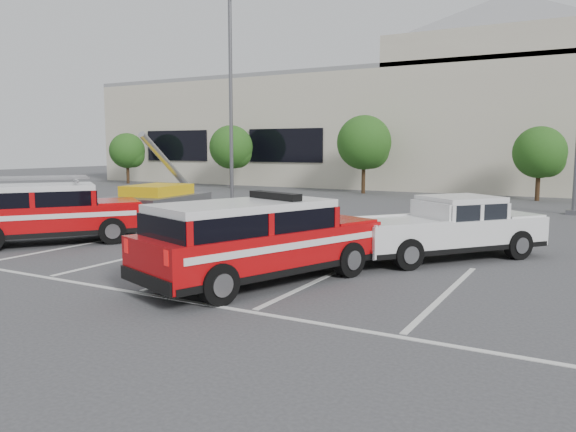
# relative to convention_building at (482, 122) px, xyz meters

# --- Properties ---
(ground) EXTENTS (120.00, 120.00, 0.00)m
(ground) POSITION_rel_convention_building_xyz_m (-0.18, -31.86, -4.72)
(ground) COLOR #3B3B3E
(ground) RESTS_ON ground
(stall_markings) EXTENTS (23.00, 15.00, 0.01)m
(stall_markings) POSITION_rel_convention_building_xyz_m (-0.18, -27.36, -4.71)
(stall_markings) COLOR silver
(stall_markings) RESTS_ON ground
(convention_building) EXTENTS (60.00, 16.99, 13.20)m
(convention_building) POSITION_rel_convention_building_xyz_m (0.00, 0.00, 0.00)
(convention_building) COLOR beige
(convention_building) RESTS_ON ground
(tree_far_left) EXTENTS (2.77, 2.77, 3.99)m
(tree_far_left) POSITION_rel_convention_building_xyz_m (-25.09, -9.82, -2.22)
(tree_far_left) COLOR #3F2B19
(tree_far_left) RESTS_ON ground
(tree_left) EXTENTS (3.07, 3.07, 4.42)m
(tree_left) POSITION_rel_convention_building_xyz_m (-15.09, -9.82, -1.95)
(tree_left) COLOR #3F2B19
(tree_left) RESTS_ON ground
(tree_mid_left) EXTENTS (3.37, 3.37, 4.85)m
(tree_mid_left) POSITION_rel_convention_building_xyz_m (-5.09, -9.82, -1.68)
(tree_mid_left) COLOR #3F2B19
(tree_mid_left) RESTS_ON ground
(tree_mid_right) EXTENTS (2.77, 2.77, 3.99)m
(tree_mid_right) POSITION_rel_convention_building_xyz_m (4.91, -9.82, -2.22)
(tree_mid_right) COLOR #3F2B19
(tree_mid_right) RESTS_ON ground
(light_pole_left) EXTENTS (0.90, 0.60, 10.24)m
(light_pole_left) POSITION_rel_convention_building_xyz_m (-8.18, -19.86, 0.47)
(light_pole_left) COLOR #59595E
(light_pole_left) RESTS_ON ground
(fire_chief_suv) EXTENTS (3.71, 5.77, 1.91)m
(fire_chief_suv) POSITION_rel_convention_building_xyz_m (1.48, -32.77, -3.94)
(fire_chief_suv) COLOR #AB080B
(fire_chief_suv) RESTS_ON ground
(white_pickup) EXTENTS (4.68, 5.22, 1.61)m
(white_pickup) POSITION_rel_convention_building_xyz_m (4.33, -28.18, -4.08)
(white_pickup) COLOR silver
(white_pickup) RESTS_ON ground
(ladder_suv) EXTENTS (4.65, 5.26, 2.00)m
(ladder_suv) POSITION_rel_convention_building_xyz_m (-6.66, -31.68, -3.92)
(ladder_suv) COLOR #AB080B
(ladder_suv) RESTS_ON ground
(utility_rig) EXTENTS (3.47, 4.29, 3.42)m
(utility_rig) POSITION_rel_convention_building_xyz_m (-6.39, -27.41, -4.04)
(utility_rig) COLOR #59595E
(utility_rig) RESTS_ON ground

